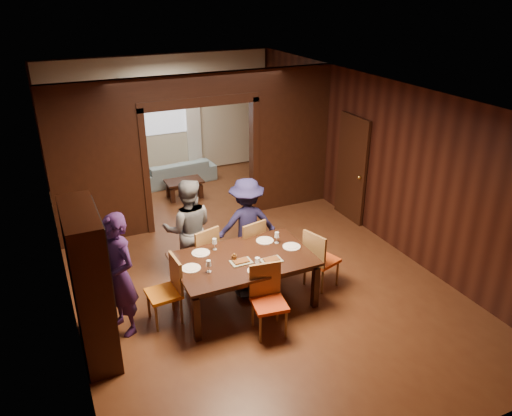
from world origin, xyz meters
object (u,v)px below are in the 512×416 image
sofa (176,172)px  chair_far_r (247,246)px  person_purple (119,275)px  dining_table (244,280)px  coffee_table (184,189)px  chair_far_l (200,253)px  chair_left (163,292)px  chair_near (269,302)px  person_grey (188,230)px  person_navy (247,224)px  chair_right (322,258)px  hutch (90,284)px

sofa → chair_far_r: size_ratio=1.88×
person_purple → dining_table: 1.82m
coffee_table → sofa: bearing=84.1°
chair_far_l → chair_left: bearing=27.7°
sofa → chair_near: (-0.45, -5.95, 0.22)m
person_purple → dining_table: (1.75, -0.10, -0.49)m
person_grey → chair_far_l: (0.11, -0.20, -0.35)m
person_grey → chair_left: size_ratio=1.72×
person_purple → dining_table: size_ratio=0.88×
person_purple → person_navy: (2.22, 0.85, -0.09)m
chair_far_l → person_grey: bearing=-77.0°
sofa → chair_near: bearing=81.1°
dining_table → person_purple: bearing=176.8°
chair_left → chair_far_l: bearing=131.1°
person_purple → sofa: 5.58m
chair_left → chair_far_r: same height
chair_left → coffee_table: bearing=155.8°
dining_table → person_navy: bearing=63.6°
sofa → person_grey: bearing=72.1°
coffee_table → chair_far_l: 3.45m
dining_table → chair_far_r: 0.87m
person_navy → chair_left: size_ratio=1.62×
coffee_table → chair_far_l: size_ratio=0.82×
dining_table → chair_right: size_ratio=2.04×
person_grey → dining_table: size_ratio=0.85×
hutch → chair_far_l: bearing=30.3°
person_purple → person_grey: 1.58m
chair_right → chair_left: bearing=69.1°
dining_table → chair_far_r: size_ratio=2.04×
person_purple → chair_far_r: (2.14, 0.67, -0.39)m
coffee_table → chair_far_r: chair_far_r is taller
dining_table → chair_left: size_ratio=2.04×
person_navy → chair_left: 1.91m
hutch → chair_left: bearing=13.5°
person_purple → person_navy: person_purple is taller
dining_table → chair_far_l: bearing=113.6°
person_grey → chair_near: bearing=121.1°
person_purple → hutch: (-0.39, -0.27, 0.13)m
chair_far_l → chair_far_r: size_ratio=1.00×
chair_near → chair_right: bearing=37.4°
person_purple → dining_table: bearing=62.4°
person_purple → hutch: size_ratio=0.87×
person_purple → chair_left: person_purple is taller
hutch → coffee_table: bearing=60.1°
person_purple → chair_near: person_purple is taller
chair_right → dining_table: bearing=68.7°
chair_right → chair_near: bearing=101.4°
person_navy → coffee_table: (-0.09, 3.26, -0.58)m
person_purple → chair_right: bearing=62.3°
person_purple → sofa: bearing=131.9°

